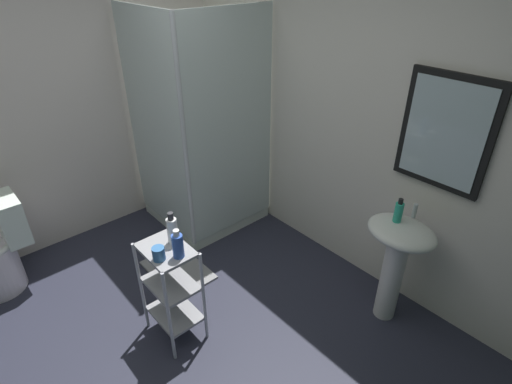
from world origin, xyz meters
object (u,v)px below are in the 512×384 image
at_px(lotion_bottle_white, 172,230).
at_px(shampoo_bottle_blue, 178,245).
at_px(hand_soap_bottle, 399,212).
at_px(storage_cart, 171,285).
at_px(bath_mat, 178,270).
at_px(pedestal_sink, 397,252).
at_px(rinse_cup, 159,254).
at_px(shower_stall, 201,180).

bearing_deg(lotion_bottle_white, shampoo_bottle_blue, -19.54).
bearing_deg(lotion_bottle_white, hand_soap_bottle, 53.52).
xyz_separation_m(storage_cart, hand_soap_bottle, (0.83, 1.23, 0.45)).
bearing_deg(bath_mat, shampoo_bottle_blue, -25.81).
height_order(pedestal_sink, shampoo_bottle_blue, shampoo_bottle_blue).
distance_m(pedestal_sink, lotion_bottle_white, 1.50).
xyz_separation_m(shampoo_bottle_blue, lotion_bottle_white, (-0.14, 0.05, 0.01)).
distance_m(rinse_cup, bath_mat, 1.07).
distance_m(pedestal_sink, shampoo_bottle_blue, 1.46).
relative_size(shower_stall, pedestal_sink, 2.47).
bearing_deg(bath_mat, pedestal_sink, 32.32).
relative_size(lotion_bottle_white, bath_mat, 0.37).
bearing_deg(storage_cart, rinse_cup, -51.68).
xyz_separation_m(hand_soap_bottle, shampoo_bottle_blue, (-0.72, -1.21, -0.06)).
bearing_deg(rinse_cup, shampoo_bottle_blue, 61.61).
height_order(shower_stall, hand_soap_bottle, shower_stall).
relative_size(storage_cart, shampoo_bottle_blue, 3.84).
bearing_deg(shower_stall, pedestal_sink, 8.83).
xyz_separation_m(shower_stall, bath_mat, (0.46, -0.61, -0.45)).
bearing_deg(lotion_bottle_white, pedestal_sink, 52.15).
distance_m(shower_stall, pedestal_sink, 1.91).
xyz_separation_m(hand_soap_bottle, bath_mat, (-1.37, -0.89, -0.87)).
height_order(storage_cart, lotion_bottle_white, lotion_bottle_white).
bearing_deg(hand_soap_bottle, lotion_bottle_white, -126.48).
bearing_deg(pedestal_sink, shampoo_bottle_blue, -122.11).
bearing_deg(shower_stall, shampoo_bottle_blue, -39.46).
relative_size(pedestal_sink, rinse_cup, 9.51).
xyz_separation_m(shower_stall, storage_cart, (1.00, -0.95, -0.03)).
height_order(shampoo_bottle_blue, lotion_bottle_white, lotion_bottle_white).
bearing_deg(shampoo_bottle_blue, lotion_bottle_white, 160.46).
xyz_separation_m(pedestal_sink, rinse_cup, (-0.82, -1.32, 0.20)).
bearing_deg(shampoo_bottle_blue, bath_mat, 154.19).
relative_size(pedestal_sink, hand_soap_bottle, 4.77).
distance_m(shower_stall, storage_cart, 1.38).
bearing_deg(bath_mat, rinse_cup, -34.90).
relative_size(pedestal_sink, lotion_bottle_white, 3.68).
bearing_deg(storage_cart, bath_mat, 147.68).
height_order(hand_soap_bottle, bath_mat, hand_soap_bottle).
bearing_deg(shower_stall, hand_soap_bottle, 8.90).
height_order(pedestal_sink, rinse_cup, rinse_cup).
bearing_deg(pedestal_sink, storage_cart, -125.37).
bearing_deg(pedestal_sink, shower_stall, -171.17).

